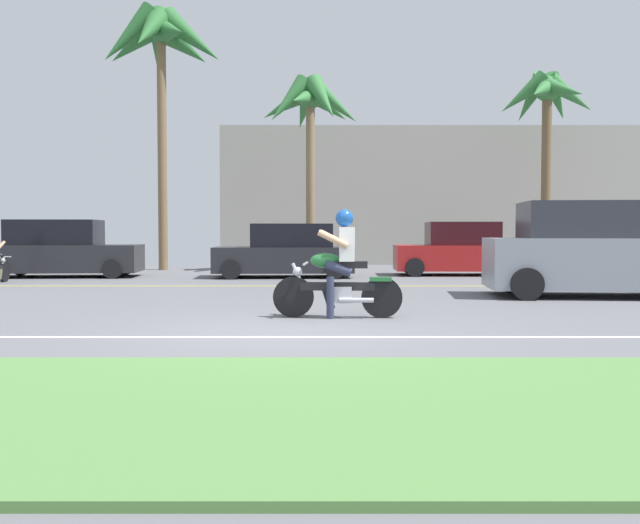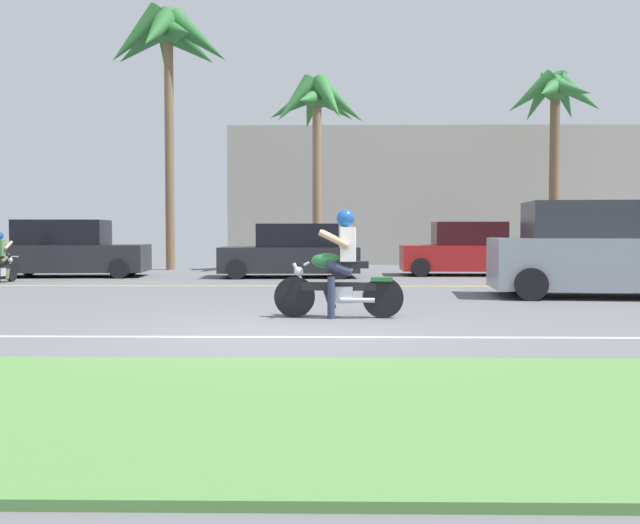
{
  "view_description": "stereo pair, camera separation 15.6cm",
  "coord_description": "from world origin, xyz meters",
  "px_view_note": "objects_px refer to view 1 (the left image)",
  "views": [
    {
      "loc": [
        0.4,
        -9.26,
        1.34
      ],
      "look_at": [
        0.35,
        3.73,
        0.77
      ],
      "focal_mm": 39.35,
      "sensor_mm": 36.0,
      "label": 1
    },
    {
      "loc": [
        0.56,
        -9.26,
        1.34
      ],
      "look_at": [
        0.35,
        3.73,
        0.77
      ],
      "focal_mm": 39.35,
      "sensor_mm": 36.0,
      "label": 2
    }
  ],
  "objects_px": {
    "parked_car_1": "(289,252)",
    "palm_tree_2": "(163,46)",
    "parked_car_2": "(460,251)",
    "palm_tree_1": "(313,109)",
    "palm_tree_0": "(550,104)",
    "parked_car_0": "(65,251)",
    "suv_nearby": "(602,251)",
    "motorcyclist": "(341,272)"
  },
  "relations": [
    {
      "from": "palm_tree_1",
      "to": "palm_tree_0",
      "type": "bearing_deg",
      "value": 10.09
    },
    {
      "from": "parked_car_2",
      "to": "palm_tree_1",
      "type": "bearing_deg",
      "value": 152.86
    },
    {
      "from": "parked_car_0",
      "to": "parked_car_2",
      "type": "xyz_separation_m",
      "value": [
        11.86,
        0.9,
        -0.02
      ]
    },
    {
      "from": "palm_tree_1",
      "to": "parked_car_2",
      "type": "bearing_deg",
      "value": -27.14
    },
    {
      "from": "parked_car_2",
      "to": "palm_tree_1",
      "type": "relative_size",
      "value": 0.56
    },
    {
      "from": "suv_nearby",
      "to": "parked_car_2",
      "type": "xyz_separation_m",
      "value": [
        -1.49,
        7.2,
        -0.19
      ]
    },
    {
      "from": "suv_nearby",
      "to": "parked_car_2",
      "type": "bearing_deg",
      "value": 101.71
    },
    {
      "from": "palm_tree_0",
      "to": "parked_car_1",
      "type": "bearing_deg",
      "value": -152.06
    },
    {
      "from": "parked_car_0",
      "to": "parked_car_1",
      "type": "height_order",
      "value": "parked_car_0"
    },
    {
      "from": "parked_car_2",
      "to": "motorcyclist",
      "type": "bearing_deg",
      "value": -110.18
    },
    {
      "from": "suv_nearby",
      "to": "parked_car_0",
      "type": "distance_m",
      "value": 14.77
    },
    {
      "from": "palm_tree_2",
      "to": "parked_car_2",
      "type": "bearing_deg",
      "value": -16.86
    },
    {
      "from": "palm_tree_0",
      "to": "parked_car_0",
      "type": "bearing_deg",
      "value": -163.26
    },
    {
      "from": "parked_car_1",
      "to": "parked_car_2",
      "type": "relative_size",
      "value": 1.11
    },
    {
      "from": "palm_tree_0",
      "to": "palm_tree_2",
      "type": "relative_size",
      "value": 0.79
    },
    {
      "from": "parked_car_2",
      "to": "palm_tree_1",
      "type": "height_order",
      "value": "palm_tree_1"
    },
    {
      "from": "parked_car_2",
      "to": "palm_tree_0",
      "type": "distance_m",
      "value": 7.59
    },
    {
      "from": "parked_car_0",
      "to": "palm_tree_2",
      "type": "distance_m",
      "value": 8.26
    },
    {
      "from": "palm_tree_1",
      "to": "palm_tree_2",
      "type": "distance_m",
      "value": 5.71
    },
    {
      "from": "parked_car_0",
      "to": "parked_car_2",
      "type": "distance_m",
      "value": 11.9
    },
    {
      "from": "suv_nearby",
      "to": "parked_car_0",
      "type": "xyz_separation_m",
      "value": [
        -13.36,
        6.31,
        -0.16
      ]
    },
    {
      "from": "palm_tree_2",
      "to": "palm_tree_0",
      "type": "bearing_deg",
      "value": 3.77
    },
    {
      "from": "motorcyclist",
      "to": "suv_nearby",
      "type": "xyz_separation_m",
      "value": [
        5.43,
        3.51,
        0.23
      ]
    },
    {
      "from": "motorcyclist",
      "to": "parked_car_1",
      "type": "distance_m",
      "value": 9.79
    },
    {
      "from": "parked_car_0",
      "to": "parked_car_2",
      "type": "height_order",
      "value": "parked_car_0"
    },
    {
      "from": "suv_nearby",
      "to": "palm_tree_0",
      "type": "xyz_separation_m",
      "value": [
        2.47,
        11.07,
        5.0
      ]
    },
    {
      "from": "parked_car_1",
      "to": "palm_tree_2",
      "type": "height_order",
      "value": "palm_tree_2"
    },
    {
      "from": "palm_tree_0",
      "to": "palm_tree_2",
      "type": "distance_m",
      "value": 13.87
    },
    {
      "from": "palm_tree_0",
      "to": "palm_tree_1",
      "type": "relative_size",
      "value": 1.09
    },
    {
      "from": "parked_car_0",
      "to": "parked_car_1",
      "type": "relative_size",
      "value": 1.09
    },
    {
      "from": "parked_car_0",
      "to": "parked_car_1",
      "type": "distance_m",
      "value": 6.63
    },
    {
      "from": "parked_car_1",
      "to": "palm_tree_1",
      "type": "relative_size",
      "value": 0.63
    },
    {
      "from": "palm_tree_1",
      "to": "motorcyclist",
      "type": "bearing_deg",
      "value": -87.22
    },
    {
      "from": "parked_car_0",
      "to": "palm_tree_1",
      "type": "height_order",
      "value": "palm_tree_1"
    },
    {
      "from": "parked_car_0",
      "to": "suv_nearby",
      "type": "bearing_deg",
      "value": -25.28
    },
    {
      "from": "parked_car_0",
      "to": "palm_tree_2",
      "type": "relative_size",
      "value": 0.49
    },
    {
      "from": "palm_tree_1",
      "to": "parked_car_1",
      "type": "bearing_deg",
      "value": -101.15
    },
    {
      "from": "motorcyclist",
      "to": "palm_tree_0",
      "type": "xyz_separation_m",
      "value": [
        7.9,
        14.58,
        5.24
      ]
    },
    {
      "from": "motorcyclist",
      "to": "parked_car_0",
      "type": "height_order",
      "value": "parked_car_0"
    },
    {
      "from": "parked_car_0",
      "to": "palm_tree_0",
      "type": "relative_size",
      "value": 0.62
    },
    {
      "from": "motorcyclist",
      "to": "suv_nearby",
      "type": "bearing_deg",
      "value": 32.87
    },
    {
      "from": "parked_car_0",
      "to": "palm_tree_1",
      "type": "bearing_deg",
      "value": 23.96
    }
  ]
}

